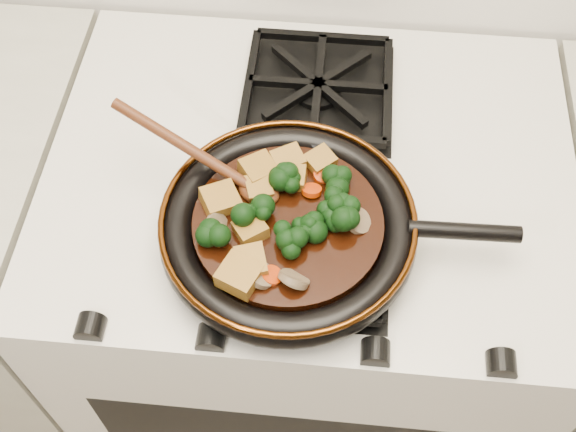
{
  "coord_description": "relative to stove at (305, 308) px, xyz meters",
  "views": [
    {
      "loc": [
        0.03,
        1.05,
        1.72
      ],
      "look_at": [
        -0.02,
        1.55,
        0.97
      ],
      "focal_mm": 45.0,
      "sensor_mm": 36.0,
      "label": 1
    }
  ],
  "objects": [
    {
      "name": "tofu_cube_3",
      "position": [
        -0.03,
        -0.04,
        0.52
      ],
      "size": [
        0.05,
        0.05,
        0.03
      ],
      "primitive_type": "cube",
      "rotation": [
        0.11,
        -0.04,
        0.51
      ],
      "color": "olive",
      "rests_on": "braising_sauce"
    },
    {
      "name": "broccoli_floret_3",
      "position": [
        -0.02,
        -0.08,
        0.52
      ],
      "size": [
        0.07,
        0.07,
        0.07
      ],
      "primitive_type": null,
      "rotation": [
        -0.1,
        0.19,
        0.07
      ],
      "color": "black",
      "rests_on": "braising_sauce"
    },
    {
      "name": "wooden_spoon",
      "position": [
        -0.11,
        -0.08,
        0.53
      ],
      "size": [
        0.14,
        0.08,
        0.22
      ],
      "rotation": [
        0.0,
        0.0,
        2.76
      ],
      "color": "#4B2310",
      "rests_on": "braising_sauce"
    },
    {
      "name": "skillet",
      "position": [
        -0.02,
        -0.13,
        0.49
      ],
      "size": [
        0.46,
        0.33,
        0.05
      ],
      "rotation": [
        0.0,
        0.0,
        0.03
      ],
      "color": "black",
      "rests_on": "burner_grate_front"
    },
    {
      "name": "burner_grate_back",
      "position": [
        0.0,
        0.14,
        0.46
      ],
      "size": [
        0.23,
        0.23,
        0.03
      ],
      "primitive_type": null,
      "color": "black",
      "rests_on": "stove"
    },
    {
      "name": "carrot_coin_0",
      "position": [
        -0.08,
        -0.21,
        0.51
      ],
      "size": [
        0.03,
        0.03,
        0.01
      ],
      "primitive_type": "cylinder",
      "rotation": [
        0.03,
        0.15,
        0.0
      ],
      "color": "#B02C04",
      "rests_on": "braising_sauce"
    },
    {
      "name": "carrot_coin_4",
      "position": [
        0.02,
        -0.06,
        0.51
      ],
      "size": [
        0.03,
        0.03,
        0.01
      ],
      "primitive_type": "cylinder",
      "rotation": [
        0.15,
        0.08,
        0.0
      ],
      "color": "#B02C04",
      "rests_on": "braising_sauce"
    },
    {
      "name": "tofu_cube_8",
      "position": [
        -0.11,
        -0.12,
        0.52
      ],
      "size": [
        0.06,
        0.06,
        0.03
      ],
      "primitive_type": "cube",
      "rotation": [
        0.07,
        0.08,
        0.52
      ],
      "color": "olive",
      "rests_on": "braising_sauce"
    },
    {
      "name": "tofu_cube_4",
      "position": [
        -0.07,
        -0.22,
        0.52
      ],
      "size": [
        0.06,
        0.06,
        0.02
      ],
      "primitive_type": "cube",
      "rotation": [
        -0.01,
        -0.01,
        1.16
      ],
      "color": "olive",
      "rests_on": "braising_sauce"
    },
    {
      "name": "mushroom_slice_4",
      "position": [
        0.07,
        -0.13,
        0.52
      ],
      "size": [
        0.04,
        0.04,
        0.03
      ],
      "primitive_type": "cylinder",
      "rotation": [
        0.61,
        0.0,
        1.31
      ],
      "color": "brown",
      "rests_on": "braising_sauce"
    },
    {
      "name": "mushroom_slice_3",
      "position": [
        -0.01,
        -0.22,
        0.52
      ],
      "size": [
        0.05,
        0.04,
        0.03
      ],
      "primitive_type": "cylinder",
      "rotation": [
        0.9,
        0.0,
        2.76
      ],
      "color": "brown",
      "rests_on": "braising_sauce"
    },
    {
      "name": "tofu_cube_0",
      "position": [
        0.01,
        -0.04,
        0.52
      ],
      "size": [
        0.05,
        0.05,
        0.02
      ],
      "primitive_type": "cube",
      "rotation": [
        0.1,
        -0.03,
        0.72
      ],
      "color": "olive",
      "rests_on": "braising_sauce"
    },
    {
      "name": "carrot_coin_1",
      "position": [
        0.05,
        -0.13,
        0.51
      ],
      "size": [
        0.03,
        0.03,
        0.02
      ],
      "primitive_type": "cylinder",
      "rotation": [
        -0.22,
        0.12,
        0.0
      ],
      "color": "#B02C04",
      "rests_on": "braising_sauce"
    },
    {
      "name": "braising_sauce",
      "position": [
        -0.02,
        -0.14,
        0.5
      ],
      "size": [
        0.24,
        0.24,
        0.02
      ],
      "primitive_type": "cylinder",
      "color": "black",
      "rests_on": "skillet"
    },
    {
      "name": "stove",
      "position": [
        0.0,
        0.0,
        0.0
      ],
      "size": [
        0.76,
        0.6,
        0.9
      ],
      "primitive_type": "cube",
      "color": "beige",
      "rests_on": "ground"
    },
    {
      "name": "burner_grate_front",
      "position": [
        0.0,
        -0.14,
        0.46
      ],
      "size": [
        0.23,
        0.23,
        0.03
      ],
      "primitive_type": null,
      "color": "black",
      "rests_on": "stove"
    },
    {
      "name": "broccoli_floret_7",
      "position": [
        0.03,
        -0.08,
        0.52
      ],
      "size": [
        0.08,
        0.08,
        0.05
      ],
      "primitive_type": null,
      "rotation": [
        -0.0,
        0.06,
        2.56
      ],
      "color": "black",
      "rests_on": "braising_sauce"
    },
    {
      "name": "tofu_cube_6",
      "position": [
        -0.06,
        -0.21,
        0.52
      ],
      "size": [
        0.05,
        0.05,
        0.03
      ],
      "primitive_type": "cube",
      "rotation": [
        -0.07,
        -0.03,
        1.86
      ],
      "color": "olive",
      "rests_on": "braising_sauce"
    },
    {
      "name": "broccoli_floret_2",
      "position": [
        -0.06,
        -0.14,
        0.52
      ],
      "size": [
        0.07,
        0.07,
        0.06
      ],
      "primitive_type": null,
      "rotation": [
        0.07,
        0.06,
        1.71
      ],
      "color": "black",
      "rests_on": "braising_sauce"
    },
    {
      "name": "tofu_cube_2",
      "position": [
        -0.06,
        -0.09,
        0.52
      ],
      "size": [
        0.04,
        0.04,
        0.02
      ],
      "primitive_type": "cube",
      "rotation": [
        0.01,
        -0.08,
        1.89
      ],
      "color": "olive",
      "rests_on": "braising_sauce"
    },
    {
      "name": "carrot_coin_5",
      "position": [
        -0.08,
        -0.21,
        0.51
      ],
      "size": [
        0.03,
        0.03,
        0.01
      ],
      "primitive_type": "cylinder",
      "rotation": [
        0.04,
        0.03,
        0.0
      ],
      "color": "#B02C04",
      "rests_on": "braising_sauce"
    },
    {
      "name": "carrot_coin_2",
      "position": [
        -0.03,
        -0.22,
        0.51
      ],
      "size": [
        0.03,
        0.03,
        0.02
      ],
      "primitive_type": "cylinder",
      "rotation": [
        -0.03,
        0.33,
        0.0
      ],
      "color": "#B02C04",
      "rests_on": "braising_sauce"
    },
    {
      "name": "mushroom_slice_2",
      "position": [
        -0.0,
        -0.22,
        0.52
      ],
      "size": [
        0.05,
        0.05,
        0.03
      ],
      "primitive_type": "cylinder",
      "rotation": [
        0.74,
        0.0,
        2.65
      ],
      "color": "brown",
      "rests_on": "braising_sauce"
    },
    {
      "name": "mushroom_slice_0",
      "position": [
        -0.04,
        -0.22,
        0.52
      ],
      "size": [
        0.05,
        0.05,
        0.03
      ],
      "primitive_type": "cylinder",
      "rotation": [
        0.52,
        0.0,
        1.91
      ],
      "color": "brown",
      "rests_on": "braising_sauce"
    },
    {
      "name": "broccoli_floret_5",
      "position": [
        -0.02,
        -0.17,
        0.52
      ],
      "size": [
        0.09,
        0.09,
        0.07
      ],
      "primitive_type": null,
      "rotation": [
        -0.08,
        -0.21,
        2.71
      ],
      "color": "black",
      "rests_on": "braising_sauce"
    },
    {
      "name": "broccoli_floret_1",
      "position": [
        0.04,
        -0.12,
        0.52
      ],
      "size": [
        0.07,
        0.06,
        0.07
      ],
      "primitive_type": null,
      "rotation": [
        -0.2,
        0.01,
        1.54
      ],
      "color": "black",
      "rests_on": "braising_sauce"
    },
    {
      "name": "broccoli_floret_4",
      "position": [
        0.01,
        -0.15,
        0.52
      ],
      "size": [
        0.07,
        0.07,
        0.06
      ],
      "primitive_type": null,
      "rotation": [
        -0.1,
        0.01,
        1.38
      ],
      "color": "black",
      "rests_on": "braising_sauce"
    },
    {
      "name": "tofu_cube_7",
      "position": [
        -0.07,
        -0.06,
        0.52
      ],
      "size": [
        0.06,
        0.06,
        0.03
      ],
      "primitive_type": "cube",
      "rotation": [
        0.08,
        -0.06,
        2.2
      ],
      "color": "olive",
      "rests_on": "braising_sauce"
    },
    {
      "name": "mushroom_slice_1",
      "position": [
        -0.1,
        -0.16,
        0.52
      ],
      "size": [
        0.03,
        0.04,
        0.03
      ],
      "primitive_type": "cylinder",
      "rotation": [
        0.92,
        0.0,
        1.59
      ],
      "color": "brown",
      "rests_on": "braising_sauce"
    },
    {
      "name": "tofu_cube_1",
      "position": [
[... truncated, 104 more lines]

